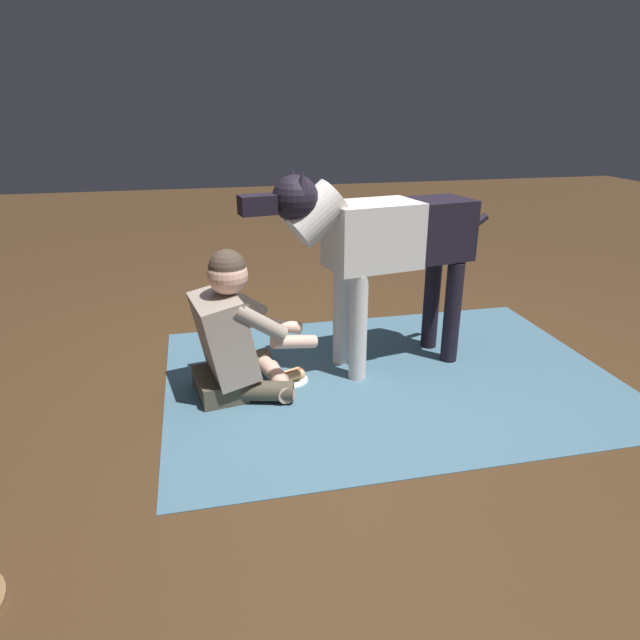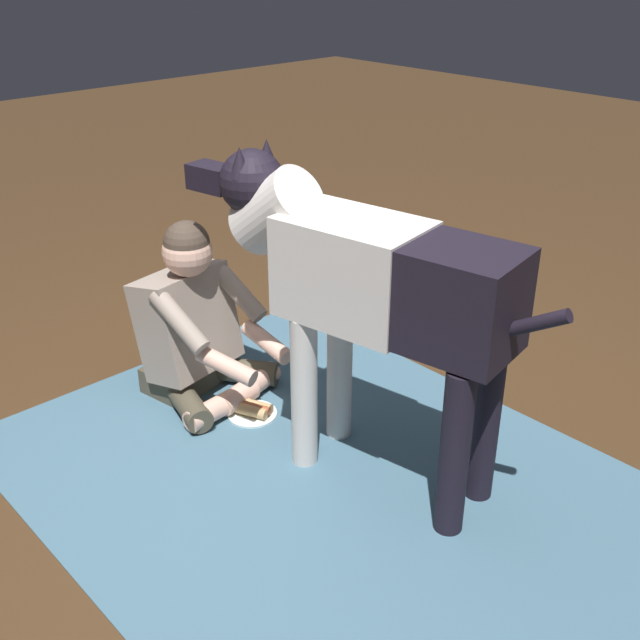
# 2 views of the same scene
# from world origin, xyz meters

# --- Properties ---
(ground_plane) EXTENTS (15.85, 15.85, 0.00)m
(ground_plane) POSITION_xyz_m (0.00, 0.00, 0.00)
(ground_plane) COLOR #442E1A
(area_rug) EXTENTS (2.56, 1.86, 0.01)m
(area_rug) POSITION_xyz_m (-0.28, -0.01, 0.00)
(area_rug) COLOR #44687D
(area_rug) RESTS_ON ground
(person_sitting_on_floor) EXTENTS (0.69, 0.57, 0.81)m
(person_sitting_on_floor) POSITION_xyz_m (0.61, -0.03, 0.33)
(person_sitting_on_floor) COLOR #4E4737
(person_sitting_on_floor) RESTS_ON ground
(large_dog) EXTENTS (1.52, 0.46, 1.19)m
(large_dog) POSITION_xyz_m (-0.25, -0.18, 0.77)
(large_dog) COLOR silver
(large_dog) RESTS_ON ground
(hot_dog_on_plate) EXTENTS (0.21, 0.21, 0.06)m
(hot_dog_on_plate) POSITION_xyz_m (0.31, -0.08, 0.03)
(hot_dog_on_plate) COLOR white
(hot_dog_on_plate) RESTS_ON ground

